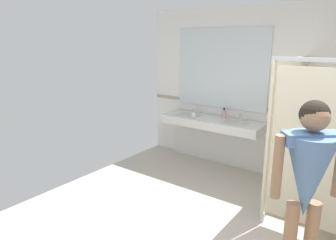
{
  "coord_description": "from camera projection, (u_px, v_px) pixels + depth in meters",
  "views": [
    {
      "loc": [
        0.89,
        -2.27,
        2.1
      ],
      "look_at": [
        -1.73,
        1.26,
        0.97
      ],
      "focal_mm": 32.83,
      "sensor_mm": 36.0,
      "label": 1
    }
  ],
  "objects": [
    {
      "name": "wall_back",
      "position": [
        316.0,
        96.0,
        4.46
      ],
      "size": [
        5.82,
        0.12,
        2.66
      ],
      "primitive_type": "cube",
      "color": "silver",
      "rests_on": "ground_plane"
    },
    {
      "name": "wall_back_tile_band",
      "position": [
        313.0,
        116.0,
        4.48
      ],
      "size": [
        5.82,
        0.01,
        0.06
      ],
      "primitive_type": "cube",
      "color": "#9E937F",
      "rests_on": "wall_back"
    },
    {
      "name": "vanity_counter",
      "position": [
        213.0,
        130.0,
        5.31
      ],
      "size": [
        1.77,
        0.53,
        0.95
      ],
      "color": "silver",
      "rests_on": "ground_plane"
    },
    {
      "name": "mirror_panel",
      "position": [
        221.0,
        69.0,
        5.2
      ],
      "size": [
        1.67,
        0.02,
        1.34
      ],
      "primitive_type": "cube",
      "color": "silver",
      "rests_on": "wall_back"
    },
    {
      "name": "person_standing",
      "position": [
        308.0,
        176.0,
        2.45
      ],
      "size": [
        0.56,
        0.56,
        1.67
      ],
      "color": "#8C664C",
      "rests_on": "ground_plane"
    },
    {
      "name": "soap_dispenser",
      "position": [
        224.0,
        114.0,
        5.21
      ],
      "size": [
        0.07,
        0.07,
        0.18
      ],
      "color": "#D899B2",
      "rests_on": "vanity_counter"
    },
    {
      "name": "paper_cup",
      "position": [
        194.0,
        115.0,
        5.27
      ],
      "size": [
        0.07,
        0.07,
        0.08
      ],
      "primitive_type": "cylinder",
      "color": "white",
      "rests_on": "vanity_counter"
    }
  ]
}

